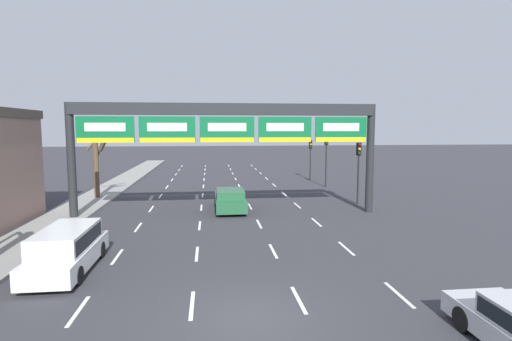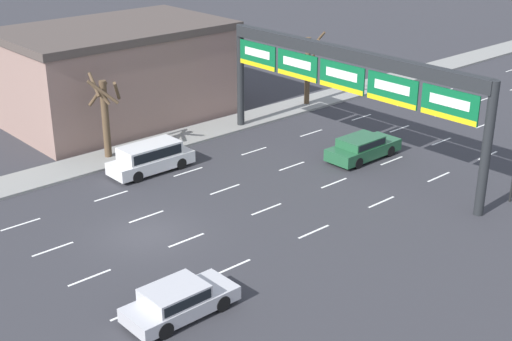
% 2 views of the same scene
% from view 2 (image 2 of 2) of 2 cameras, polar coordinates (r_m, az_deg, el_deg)
% --- Properties ---
extents(ground_plane, '(220.00, 220.00, 0.00)m').
position_cam_2_polar(ground_plane, '(33.79, -8.62, -5.09)').
color(ground_plane, '#333338').
extents(sidewalk_left, '(2.80, 110.00, 0.15)m').
position_cam_2_polar(sidewalk_left, '(41.53, -16.01, -0.26)').
color(sidewalk_left, gray).
rests_on(sidewalk_left, ground_plane).
extents(lane_dashes, '(10.02, 67.00, 0.01)m').
position_cam_2_polar(lane_dashes, '(41.89, 6.91, 0.57)').
color(lane_dashes, white).
rests_on(lane_dashes, ground_plane).
extents(sign_gantry, '(18.58, 0.70, 6.83)m').
position_cam_2_polar(sign_gantry, '(40.10, 7.17, 7.87)').
color(sign_gantry, '#232628').
rests_on(sign_gantry, ground_plane).
extents(building_near, '(9.39, 14.69, 6.42)m').
position_cam_2_polar(building_near, '(49.67, -11.07, 7.70)').
color(building_near, gray).
rests_on(building_near, ground_plane).
extents(car_green, '(1.93, 4.84, 1.38)m').
position_cam_2_polar(car_green, '(42.52, 8.51, 1.89)').
color(car_green, '#235B38').
rests_on(car_green, ground_plane).
extents(car_silver, '(1.90, 4.44, 1.30)m').
position_cam_2_polar(car_silver, '(27.45, -6.24, -10.23)').
color(car_silver, '#B7B7BC').
rests_on(car_silver, ground_plane).
extents(suv_white, '(1.84, 4.90, 1.64)m').
position_cam_2_polar(suv_white, '(40.56, -8.44, 1.13)').
color(suv_white, silver).
rests_on(suv_white, ground_plane).
extents(tree_bare_closest, '(1.92, 2.38, 5.10)m').
position_cam_2_polar(tree_bare_closest, '(42.20, -12.00, 4.65)').
color(tree_bare_closest, brown).
rests_on(tree_bare_closest, sidewalk_left).
extents(tree_bare_second, '(2.11, 1.49, 5.28)m').
position_cam_2_polar(tree_bare_second, '(51.86, 4.30, 8.38)').
color(tree_bare_second, brown).
rests_on(tree_bare_second, sidewalk_left).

